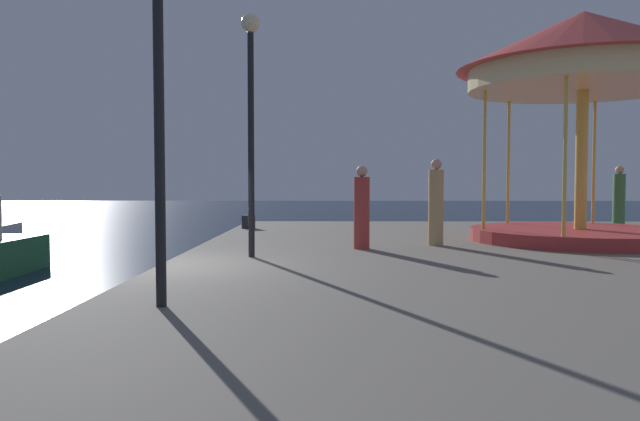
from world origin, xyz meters
The scene contains 11 objects.
ground_plane centered at (0.00, 0.00, 0.00)m, with size 120.00×120.00×0.00m, color #162338.
quay_dock centered at (7.83, 0.00, 0.40)m, with size 15.67×23.17×0.80m, color slate.
carousel centered at (8.99, 4.33, 4.87)m, with size 5.94×5.94×5.48m.
lamp_post_mid_promenade centered at (1.01, -3.48, 3.77)m, with size 0.36×0.36×4.34m.
lamp_post_far_end centered at (1.46, 1.16, 3.91)m, with size 0.36×0.36×4.60m.
bollard_center centered at (0.55, 8.26, 1.00)m, with size 0.24×0.24×0.40m, color #2D2D33.
bollard_south centered at (0.42, 8.47, 1.00)m, with size 0.24×0.24×0.40m, color #2D2D33.
bollard_north centered at (0.37, 8.19, 1.00)m, with size 0.24×0.24×0.40m, color #2D2D33.
person_mid_promenade centered at (11.39, 7.48, 1.69)m, with size 0.34×0.34×1.90m.
person_near_carousel centered at (3.64, 2.62, 1.63)m, with size 0.34×0.34×1.78m.
person_by_the_water centered at (5.35, 3.36, 1.72)m, with size 0.34×0.34×1.95m.
Camera 1 is at (2.95, -10.45, 2.25)m, focal length 34.34 mm.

